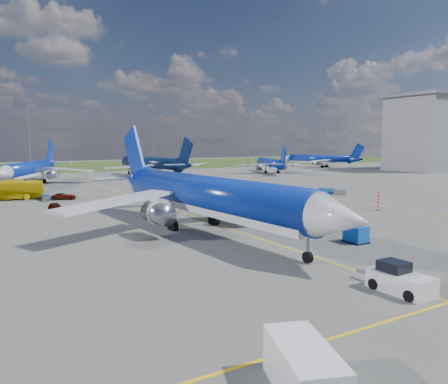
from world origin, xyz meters
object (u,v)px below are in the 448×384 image
bg_jet_n (151,177)px  uld_container (356,234)px  warning_post (378,200)px  baggage_tug_c (46,198)px  bg_jet_ne (270,173)px  apron_bus (6,190)px  baggage_tug_e (216,184)px  service_car_a (55,207)px  baggage_tug_w (331,191)px  main_airliner (208,232)px  service_van (304,371)px  service_car_c (180,195)px  bg_jet_nnw (30,184)px  bg_jet_ene (319,167)px  service_car_b (64,196)px  pushback_tug (399,280)px

bg_jet_n → uld_container: bearing=74.6°
warning_post → baggage_tug_c: 54.75m
warning_post → bg_jet_n: bearing=96.0°
bg_jet_ne → apron_bus: bg_jet_ne is taller
bg_jet_n → baggage_tug_e: bg_jet_n is taller
apron_bus → service_car_a: (5.20, -18.03, -1.07)m
warning_post → baggage_tug_w: warning_post is taller
baggage_tug_w → bg_jet_n: bearing=82.4°
main_airliner → service_car_a: 26.52m
service_van → service_car_c: (20.89, 57.86, -0.36)m
bg_jet_ne → baggage_tug_c: 80.86m
bg_jet_nnw → service_car_a: bg_jet_nnw is taller
main_airliner → apron_bus: (-17.74, 41.40, 1.75)m
bg_jet_ene → service_car_c: bg_jet_ene is taller
uld_container → baggage_tug_c: 54.25m
bg_jet_ne → service_car_b: bearing=47.2°
baggage_tug_w → warning_post: bearing=-137.6°
bg_jet_ne → service_car_c: bg_jet_ne is taller
service_van → warning_post: bearing=57.3°
warning_post → apron_bus: size_ratio=0.24×
uld_container → baggage_tug_w: (26.71, 31.28, -0.30)m
bg_jet_ne → baggage_tug_w: (-24.00, -52.64, 0.53)m
service_car_a → baggage_tug_w: service_car_a is taller
bg_jet_n → apron_bus: size_ratio=3.31×
bg_jet_ne → service_car_b: (-70.19, -34.88, 0.58)m
baggage_tug_w → bg_jet_nnw: bearing=110.0°
bg_jet_ne → service_car_b: 78.38m
bg_jet_n → baggage_tug_w: (15.77, -55.46, 0.53)m
bg_jet_nnw → bg_jet_ne: bearing=26.4°
bg_jet_ne → pushback_tug: bg_jet_ne is taller
service_car_c → baggage_tug_e: size_ratio=1.03×
bg_jet_n → baggage_tug_e: (3.47, -31.76, 0.48)m
main_airliner → service_car_c: 29.27m
service_car_b → uld_container: bearing=-136.9°
service_car_a → main_airliner: bearing=-61.9°
bg_jet_nnw → main_airliner: 70.70m
bg_jet_n → service_car_b: bearing=42.9°
bg_jet_n → service_van: size_ratio=8.78×
apron_bus → bg_jet_ene: bearing=-61.4°
service_car_b → apron_bus: bearing=84.9°
warning_post → service_car_c: (-19.98, 26.64, -0.81)m
service_car_a → bg_jet_ne: bearing=33.2°
uld_container → service_car_b: size_ratio=0.50×
baggage_tug_w → service_car_b: bearing=135.5°
apron_bus → main_airliner: bearing=-150.0°
pushback_tug → baggage_tug_w: (35.24, 43.12, -0.28)m
pushback_tug → service_car_c: pushback_tug is taller
service_car_a → baggage_tug_w: (49.82, -4.12, -0.15)m
apron_bus → baggage_tug_w: apron_bus is taller
bg_jet_nnw → service_car_b: bearing=-62.1°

